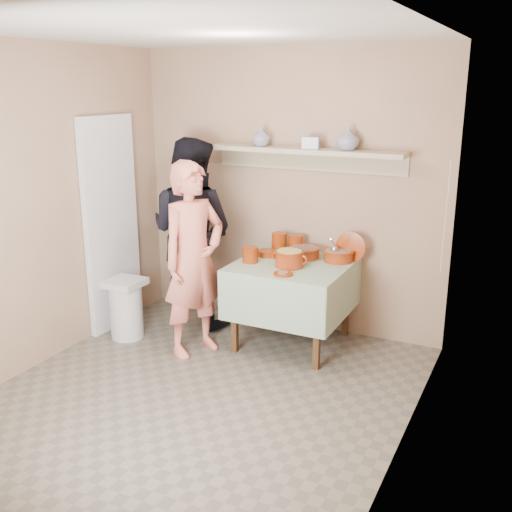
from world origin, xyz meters
The scene contains 22 objects.
ground centered at (0.00, 0.00, 0.00)m, with size 3.50×3.50×0.00m, color #635C4E.
tile_panel centered at (-1.46, 0.95, 1.00)m, with size 0.06×0.70×2.00m, color silver.
plate_stack_a centered at (0.00, 1.55, 0.85)m, with size 0.14×0.14×0.18m, color maroon.
plate_stack_b centered at (0.14, 1.60, 0.84)m, with size 0.14×0.14×0.17m, color maroon.
bowl_stack centered at (-0.10, 1.14, 0.83)m, with size 0.14×0.14×0.14m, color maroon.
empty_bowl centered at (-0.05, 1.38, 0.79)m, with size 0.18×0.18×0.05m, color maroon.
propped_lid centered at (0.67, 1.58, 0.88)m, with size 0.27×0.27×0.02m, color maroon.
vase_right centered at (0.59, 1.64, 1.82)m, with size 0.19×0.19×0.20m, color navy.
vase_left centered at (-0.22, 1.62, 1.81)m, with size 0.17×0.17×0.17m, color navy.
ceramic_box centered at (0.27, 1.61, 1.77)m, with size 0.14×0.10×0.10m, color navy.
person_cook centered at (-0.44, 0.76, 0.84)m, with size 0.61×0.40×1.68m, color #D9705D.
person_helper centered at (-0.84, 1.37, 0.90)m, with size 0.87×0.68×1.80m, color black.
room_shell centered at (0.00, 0.00, 1.61)m, with size 3.04×3.54×2.62m.
serving_table centered at (0.25, 1.28, 0.64)m, with size 0.97×0.97×0.76m.
cazuela_meat_a centered at (0.27, 1.48, 0.82)m, with size 0.30×0.30×0.10m.
cazuela_meat_b centered at (0.58, 1.51, 0.82)m, with size 0.28×0.28×0.10m.
ladle centered at (0.55, 1.50, 0.87)m, with size 0.08×0.26×0.19m.
cazuela_rice centered at (0.26, 1.16, 0.85)m, with size 0.33×0.25×0.14m.
front_plate centered at (0.31, 0.93, 0.77)m, with size 0.16×0.16×0.03m.
wall_shelf centered at (0.20, 1.65, 1.67)m, with size 1.80×0.25×0.21m.
trash_bin centered at (-1.18, 0.74, 0.28)m, with size 0.32×0.32×0.56m.
electrical_cord centered at (1.47, 1.48, 1.25)m, with size 0.01×0.05×0.90m.
Camera 1 is at (2.17, -3.35, 2.27)m, focal length 42.00 mm.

